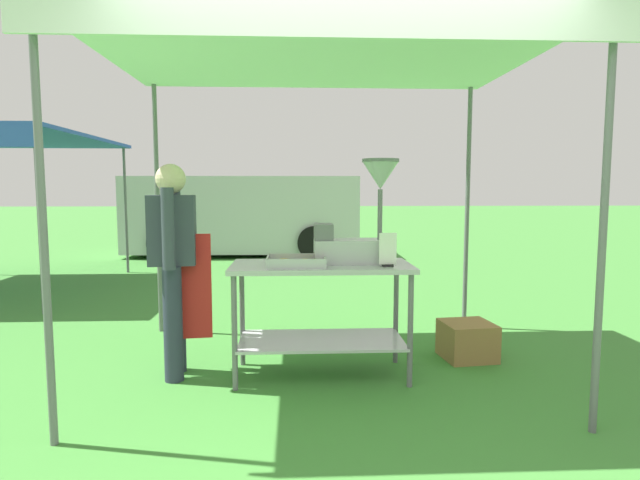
{
  "coord_description": "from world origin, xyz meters",
  "views": [
    {
      "loc": [
        -0.29,
        -2.95,
        1.42
      ],
      "look_at": [
        -0.1,
        1.08,
        1.02
      ],
      "focal_mm": 28.86,
      "sensor_mm": 36.0,
      "label": 1
    }
  ],
  "objects_px": {
    "donut_tray": "(296,263)",
    "donut_fryer": "(359,224)",
    "vendor": "(174,259)",
    "van_silver": "(244,214)",
    "stall_canopy": "(321,58)",
    "menu_sign": "(388,252)",
    "donut_cart": "(321,294)",
    "supply_crate": "(467,340)"
  },
  "relations": [
    {
      "from": "donut_fryer",
      "to": "supply_crate",
      "type": "relative_size",
      "value": 1.75
    },
    {
      "from": "donut_cart",
      "to": "donut_fryer",
      "type": "bearing_deg",
      "value": 9.0
    },
    {
      "from": "vendor",
      "to": "van_silver",
      "type": "relative_size",
      "value": 0.33
    },
    {
      "from": "donut_cart",
      "to": "donut_tray",
      "type": "xyz_separation_m",
      "value": [
        -0.19,
        -0.09,
        0.25
      ]
    },
    {
      "from": "donut_fryer",
      "to": "vendor",
      "type": "xyz_separation_m",
      "value": [
        -1.39,
        -0.01,
        -0.26
      ]
    },
    {
      "from": "donut_cart",
      "to": "vendor",
      "type": "xyz_separation_m",
      "value": [
        -1.11,
        0.04,
        0.27
      ]
    },
    {
      "from": "supply_crate",
      "to": "stall_canopy",
      "type": "bearing_deg",
      "value": -169.38
    },
    {
      "from": "stall_canopy",
      "to": "menu_sign",
      "type": "relative_size",
      "value": 13.47
    },
    {
      "from": "stall_canopy",
      "to": "van_silver",
      "type": "bearing_deg",
      "value": 100.05
    },
    {
      "from": "donut_cart",
      "to": "supply_crate",
      "type": "relative_size",
      "value": 3.01
    },
    {
      "from": "donut_tray",
      "to": "stall_canopy",
      "type": "bearing_deg",
      "value": 44.42
    },
    {
      "from": "stall_canopy",
      "to": "van_silver",
      "type": "height_order",
      "value": "stall_canopy"
    },
    {
      "from": "menu_sign",
      "to": "van_silver",
      "type": "relative_size",
      "value": 0.05
    },
    {
      "from": "stall_canopy",
      "to": "supply_crate",
      "type": "xyz_separation_m",
      "value": [
        1.25,
        0.23,
        -2.24
      ]
    },
    {
      "from": "donut_fryer",
      "to": "van_silver",
      "type": "bearing_deg",
      "value": 102.1
    },
    {
      "from": "donut_cart",
      "to": "donut_fryer",
      "type": "distance_m",
      "value": 0.6
    },
    {
      "from": "stall_canopy",
      "to": "donut_fryer",
      "type": "bearing_deg",
      "value": -10.23
    },
    {
      "from": "donut_cart",
      "to": "stall_canopy",
      "type": "bearing_deg",
      "value": 90.0
    },
    {
      "from": "vendor",
      "to": "donut_fryer",
      "type": "bearing_deg",
      "value": 0.21
    },
    {
      "from": "donut_cart",
      "to": "vendor",
      "type": "height_order",
      "value": "vendor"
    },
    {
      "from": "stall_canopy",
      "to": "donut_fryer",
      "type": "xyz_separation_m",
      "value": [
        0.29,
        -0.05,
        -1.24
      ]
    },
    {
      "from": "donut_tray",
      "to": "donut_fryer",
      "type": "distance_m",
      "value": 0.57
    },
    {
      "from": "vendor",
      "to": "van_silver",
      "type": "xyz_separation_m",
      "value": [
        -0.22,
        7.52,
        -0.03
      ]
    },
    {
      "from": "donut_fryer",
      "to": "van_silver",
      "type": "height_order",
      "value": "van_silver"
    },
    {
      "from": "vendor",
      "to": "donut_tray",
      "type": "bearing_deg",
      "value": -8.01
    },
    {
      "from": "stall_canopy",
      "to": "menu_sign",
      "type": "height_order",
      "value": "stall_canopy"
    },
    {
      "from": "stall_canopy",
      "to": "donut_fryer",
      "type": "height_order",
      "value": "stall_canopy"
    },
    {
      "from": "donut_fryer",
      "to": "menu_sign",
      "type": "distance_m",
      "value": 0.33
    },
    {
      "from": "donut_cart",
      "to": "donut_tray",
      "type": "relative_size",
      "value": 3.17
    },
    {
      "from": "vendor",
      "to": "van_silver",
      "type": "bearing_deg",
      "value": 91.65
    },
    {
      "from": "donut_tray",
      "to": "donut_fryer",
      "type": "height_order",
      "value": "donut_fryer"
    },
    {
      "from": "donut_fryer",
      "to": "donut_cart",
      "type": "bearing_deg",
      "value": -171.0
    },
    {
      "from": "donut_tray",
      "to": "donut_cart",
      "type": "bearing_deg",
      "value": 24.99
    },
    {
      "from": "donut_cart",
      "to": "donut_fryer",
      "type": "height_order",
      "value": "donut_fryer"
    },
    {
      "from": "stall_canopy",
      "to": "van_silver",
      "type": "distance_m",
      "value": 7.73
    },
    {
      "from": "stall_canopy",
      "to": "supply_crate",
      "type": "bearing_deg",
      "value": 10.62
    },
    {
      "from": "donut_cart",
      "to": "supply_crate",
      "type": "xyz_separation_m",
      "value": [
        1.25,
        0.33,
        -0.48
      ]
    },
    {
      "from": "van_silver",
      "to": "menu_sign",
      "type": "bearing_deg",
      "value": -76.86
    },
    {
      "from": "menu_sign",
      "to": "vendor",
      "type": "bearing_deg",
      "value": 173.17
    },
    {
      "from": "vendor",
      "to": "supply_crate",
      "type": "distance_m",
      "value": 2.49
    },
    {
      "from": "vendor",
      "to": "supply_crate",
      "type": "relative_size",
      "value": 3.58
    },
    {
      "from": "menu_sign",
      "to": "supply_crate",
      "type": "height_order",
      "value": "menu_sign"
    }
  ]
}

